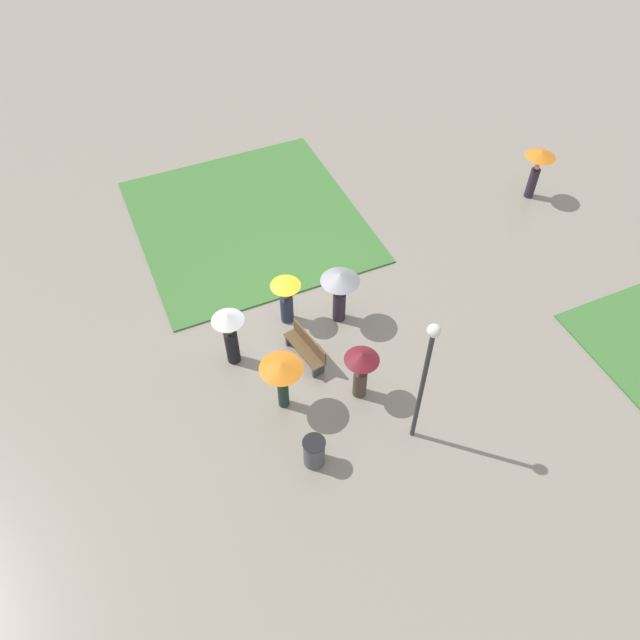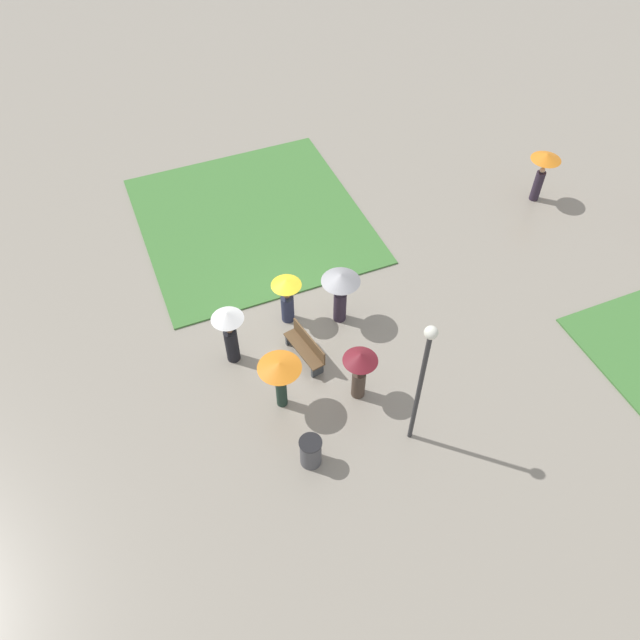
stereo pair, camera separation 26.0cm
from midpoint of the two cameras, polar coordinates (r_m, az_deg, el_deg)
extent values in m
plane|color=gray|center=(19.26, -1.38, -0.16)|extent=(90.00, 90.00, 0.00)
cube|color=#427A38|center=(22.84, -5.94, 9.13)|extent=(8.08, 7.66, 0.06)
cube|color=brown|center=(18.04, -1.07, -2.66)|extent=(1.66, 0.71, 0.05)
cube|color=brown|center=(17.90, -0.59, -1.92)|extent=(1.60, 0.35, 0.45)
cube|color=#383D42|center=(18.59, -2.23, -1.66)|extent=(0.15, 0.39, 0.40)
cube|color=#383D42|center=(17.85, 0.17, -4.60)|extent=(0.15, 0.39, 0.40)
cylinder|color=#2D2D30|center=(15.37, 9.50, -6.47)|extent=(0.12, 0.12, 4.12)
sphere|color=white|center=(13.62, 10.66, -1.15)|extent=(0.32, 0.32, 0.32)
cylinder|color=#4C4C51|center=(16.13, -0.39, -11.99)|extent=(0.55, 0.55, 0.92)
cylinder|color=black|center=(15.72, -0.39, -11.15)|extent=(0.60, 0.60, 0.03)
cylinder|color=#1E3328|center=(17.03, -3.10, -6.57)|extent=(0.38, 0.38, 1.09)
sphere|color=brown|center=(16.50, -3.20, -5.30)|extent=(0.20, 0.20, 0.20)
cylinder|color=#4C4C4F|center=(16.28, -3.24, -4.73)|extent=(0.02, 0.02, 0.35)
cone|color=orange|center=(16.06, -3.28, -4.17)|extent=(1.17, 1.17, 0.19)
cylinder|color=black|center=(18.05, -7.64, -2.30)|extent=(0.41, 0.41, 1.20)
sphere|color=brown|center=(17.52, -7.87, -0.86)|extent=(0.21, 0.21, 0.21)
cylinder|color=#4C4C4F|center=(17.31, -7.97, -0.26)|extent=(0.02, 0.02, 0.35)
cone|color=white|center=(17.09, -8.07, 0.39)|extent=(0.92, 0.92, 0.24)
cylinder|color=#2D2333|center=(18.97, 2.22, 1.25)|extent=(0.52, 0.52, 1.09)
sphere|color=beige|center=(18.50, 2.28, 2.60)|extent=(0.20, 0.20, 0.20)
cylinder|color=#4C4C4F|center=(18.30, 2.31, 3.19)|extent=(0.02, 0.02, 0.35)
cone|color=gray|center=(18.08, 2.34, 3.88)|extent=(1.16, 1.16, 0.27)
cylinder|color=#47382D|center=(17.27, 3.97, -5.81)|extent=(0.53, 0.53, 0.97)
sphere|color=#997051|center=(16.79, 4.08, -4.65)|extent=(0.21, 0.21, 0.21)
cylinder|color=#4C4C4F|center=(16.57, 4.13, -4.07)|extent=(0.02, 0.02, 0.35)
cone|color=maroon|center=(16.32, 4.19, -3.41)|extent=(0.95, 0.95, 0.28)
cylinder|color=#282D47|center=(19.00, -2.59, 1.07)|extent=(0.55, 0.55, 0.96)
sphere|color=brown|center=(18.58, -2.65, 2.26)|extent=(0.19, 0.19, 0.19)
cylinder|color=#4C4C4F|center=(18.39, -2.68, 2.84)|extent=(0.02, 0.02, 0.35)
cone|color=gold|center=(18.18, -2.71, 3.47)|extent=(0.91, 0.91, 0.23)
cylinder|color=#2D2333|center=(24.70, 19.55, 11.49)|extent=(0.34, 0.34, 1.18)
sphere|color=tan|center=(24.32, 19.97, 12.76)|extent=(0.19, 0.19, 0.19)
cylinder|color=#4C4C4F|center=(24.17, 20.14, 13.28)|extent=(0.02, 0.02, 0.35)
cone|color=orange|center=(24.01, 20.33, 13.84)|extent=(1.07, 1.07, 0.24)
camera|label=1|loc=(0.13, -89.58, 0.48)|focal=35.00mm
camera|label=2|loc=(0.13, 90.42, -0.48)|focal=35.00mm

